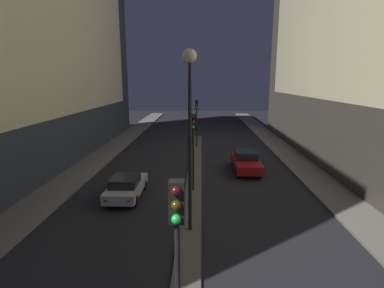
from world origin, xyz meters
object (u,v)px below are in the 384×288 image
(traffic_light_mid, at_px, (193,135))
(traffic_light_near, at_px, (177,239))
(street_lamp, at_px, (190,105))
(traffic_light_far, at_px, (197,113))
(car_left_lane, at_px, (126,186))
(car_right_lane, at_px, (246,161))

(traffic_light_mid, bearing_deg, traffic_light_near, -90.00)
(traffic_light_near, height_order, street_lamp, street_lamp)
(traffic_light_far, xyz_separation_m, street_lamp, (0.00, -17.40, 2.23))
(traffic_light_far, relative_size, car_left_lane, 1.14)
(street_lamp, distance_m, car_right_lane, 11.50)
(traffic_light_near, bearing_deg, traffic_light_mid, 90.00)
(traffic_light_far, bearing_deg, street_lamp, -90.00)
(traffic_light_near, height_order, car_left_lane, traffic_light_near)
(street_lamp, bearing_deg, traffic_light_mid, 90.00)
(car_left_lane, relative_size, car_right_lane, 0.90)
(traffic_light_mid, height_order, car_right_lane, traffic_light_mid)
(traffic_light_near, xyz_separation_m, car_right_lane, (3.92, 16.50, -2.83))
(street_lamp, height_order, car_left_lane, street_lamp)
(traffic_light_near, height_order, traffic_light_mid, same)
(traffic_light_near, bearing_deg, traffic_light_far, 90.00)
(traffic_light_far, bearing_deg, traffic_light_mid, -90.00)
(traffic_light_mid, distance_m, car_left_lane, 4.98)
(car_left_lane, xyz_separation_m, car_right_lane, (7.84, 5.63, 0.06))
(car_left_lane, bearing_deg, traffic_light_mid, 15.15)
(traffic_light_mid, relative_size, street_lamp, 0.60)
(traffic_light_near, relative_size, traffic_light_mid, 1.00)
(traffic_light_far, relative_size, street_lamp, 0.60)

